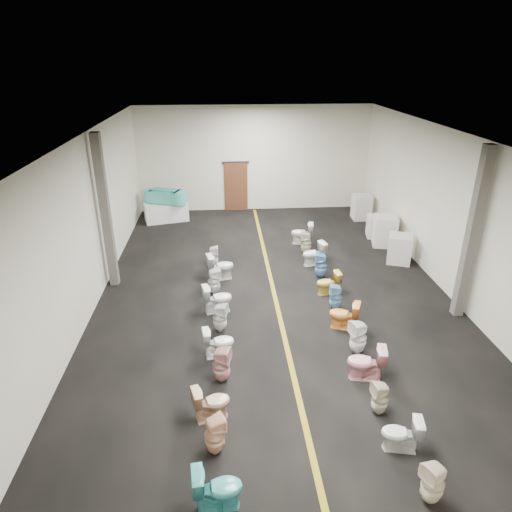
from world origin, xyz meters
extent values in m
plane|color=black|center=(0.00, 0.00, 0.00)|extent=(16.00, 16.00, 0.00)
plane|color=black|center=(0.00, 0.00, 4.50)|extent=(16.00, 16.00, 0.00)
plane|color=beige|center=(0.00, 8.00, 2.25)|extent=(10.00, 0.00, 10.00)
plane|color=beige|center=(0.00, -8.00, 2.25)|extent=(10.00, 0.00, 10.00)
plane|color=beige|center=(-5.00, 0.00, 2.25)|extent=(0.00, 16.00, 16.00)
plane|color=beige|center=(5.00, 0.00, 2.25)|extent=(0.00, 16.00, 16.00)
cube|color=olive|center=(0.00, 0.00, 0.00)|extent=(0.12, 15.60, 0.01)
cube|color=#562D19|center=(-0.80, 7.94, 1.05)|extent=(1.00, 0.10, 2.10)
cube|color=#331C11|center=(-0.80, 7.95, 2.12)|extent=(1.15, 0.08, 0.10)
cube|color=#59544C|center=(-4.75, 1.00, 2.25)|extent=(0.25, 0.25, 4.50)
cube|color=#59544C|center=(4.75, -1.50, 2.25)|extent=(0.25, 0.25, 4.50)
cube|color=white|center=(-3.77, 6.71, 0.38)|extent=(1.90, 1.28, 0.77)
cube|color=#41BDB1|center=(-3.77, 6.71, 1.05)|extent=(1.36, 1.04, 0.50)
cylinder|color=#41BDB1|center=(-4.33, 6.92, 1.05)|extent=(0.66, 0.66, 0.50)
cylinder|color=#41BDB1|center=(-3.21, 6.49, 1.05)|extent=(0.66, 0.66, 0.50)
cube|color=teal|center=(-3.77, 6.71, 1.25)|extent=(1.10, 0.78, 0.20)
cube|color=silver|center=(4.40, 1.89, 0.47)|extent=(0.95, 0.95, 0.94)
cube|color=white|center=(4.40, 3.38, 0.54)|extent=(0.95, 0.95, 1.09)
cube|color=silver|center=(4.40, 4.24, 0.41)|extent=(0.83, 0.83, 0.81)
cube|color=silver|center=(4.40, 6.30, 0.52)|extent=(0.73, 0.73, 1.03)
imported|color=teal|center=(-1.62, -6.75, 0.39)|extent=(0.80, 0.51, 0.78)
imported|color=#EAB38D|center=(-1.68, -5.69, 0.38)|extent=(0.46, 0.45, 0.76)
imported|color=#DFAC85|center=(-1.75, -4.85, 0.36)|extent=(0.80, 0.58, 0.73)
imported|color=#D29791|center=(-1.55, -3.78, 0.41)|extent=(0.47, 0.47, 0.83)
imported|color=white|center=(-1.61, -2.88, 0.36)|extent=(0.76, 0.51, 0.73)
imported|color=silver|center=(-1.57, -1.86, 0.38)|extent=(0.43, 0.42, 0.76)
imported|color=white|center=(-1.64, -0.90, 0.40)|extent=(0.86, 0.60, 0.80)
imported|color=silver|center=(-1.74, 0.13, 0.40)|extent=(0.43, 0.42, 0.79)
imported|color=silver|center=(-1.55, 1.07, 0.42)|extent=(0.91, 0.65, 0.84)
imported|color=white|center=(-1.77, 2.02, 0.35)|extent=(0.33, 0.32, 0.70)
imported|color=#F0E2C4|center=(1.65, -6.90, 0.39)|extent=(0.47, 0.46, 0.77)
imported|color=silver|center=(1.55, -5.87, 0.35)|extent=(0.74, 0.51, 0.69)
imported|color=beige|center=(1.47, -4.97, 0.36)|extent=(0.37, 0.37, 0.72)
imported|color=pink|center=(1.50, -3.94, 0.40)|extent=(0.87, 0.62, 0.81)
imported|color=white|center=(1.60, -3.02, 0.42)|extent=(0.49, 0.48, 0.85)
imported|color=#F2983D|center=(1.54, -1.97, 0.38)|extent=(0.86, 0.68, 0.77)
imported|color=#78ACD7|center=(1.56, -1.01, 0.37)|extent=(0.36, 0.35, 0.75)
imported|color=gold|center=(1.55, -0.13, 0.35)|extent=(0.71, 0.45, 0.69)
imported|color=#649CD5|center=(1.56, 0.94, 0.41)|extent=(0.45, 0.44, 0.82)
imported|color=white|center=(1.52, 1.89, 0.39)|extent=(0.85, 0.61, 0.78)
imported|color=beige|center=(1.43, 2.80, 0.40)|extent=(0.45, 0.44, 0.80)
imported|color=white|center=(1.44, 3.74, 0.40)|extent=(0.86, 0.60, 0.81)
camera|label=1|loc=(-1.42, -11.64, 6.37)|focal=32.00mm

